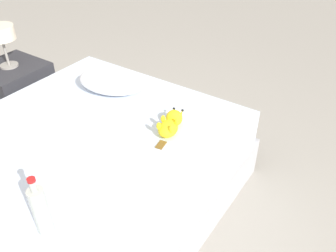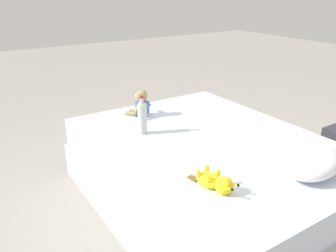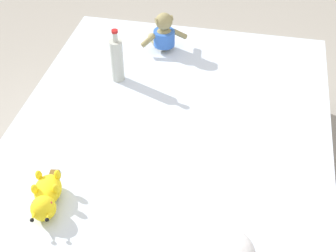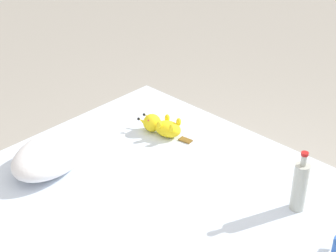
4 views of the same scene
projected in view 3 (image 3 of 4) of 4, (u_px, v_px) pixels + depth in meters
ground_plane at (168, 206)px, 2.63m from camera, size 16.00×16.00×0.00m
bed at (168, 173)px, 2.46m from camera, size 1.56×2.07×0.53m
plush_monkey at (163, 34)px, 2.78m from camera, size 0.26×0.25×0.24m
plush_yellow_creature at (46, 197)px, 1.93m from camera, size 0.15×0.33×0.10m
glass_bottle at (117, 60)px, 2.53m from camera, size 0.07×0.07×0.30m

